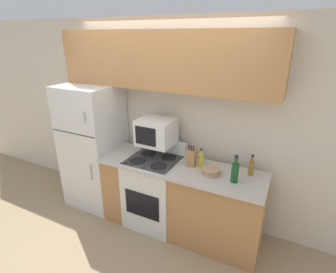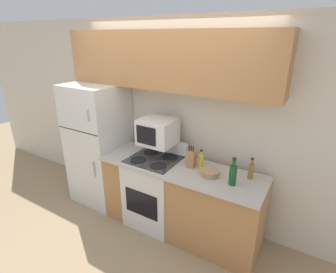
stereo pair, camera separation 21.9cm
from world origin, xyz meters
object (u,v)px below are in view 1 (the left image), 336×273
object	(u,v)px
stove	(154,190)
knife_block	(191,158)
microwave	(156,132)
bottle_cooking_spray	(201,159)
bottle_wine_green	(235,172)
refrigerator	(94,147)
bottle_vinegar	(251,167)
bowl	(211,171)

from	to	relation	value
stove	knife_block	size ratio (longest dim) A/B	4.07
microwave	bottle_cooking_spray	distance (m)	0.63
bottle_wine_green	refrigerator	bearing A→B (deg)	176.64
stove	knife_block	bearing A→B (deg)	7.44
bottle_wine_green	bottle_vinegar	distance (m)	0.25
bowl	bottle_cooking_spray	distance (m)	0.21
bottle_wine_green	stove	bearing A→B (deg)	176.24
bottle_cooking_spray	bottle_vinegar	size ratio (longest dim) A/B	0.92
microwave	refrigerator	bearing A→B (deg)	-177.26
bottle_vinegar	microwave	bearing A→B (deg)	-177.21
bowl	bottle_cooking_spray	bearing A→B (deg)	143.57
bottle_cooking_spray	stove	bearing A→B (deg)	-169.13
refrigerator	bottle_wine_green	size ratio (longest dim) A/B	5.78
refrigerator	stove	world-z (taller)	refrigerator
bottle_wine_green	bottle_cooking_spray	distance (m)	0.47
microwave	bottle_wine_green	world-z (taller)	microwave
bowl	knife_block	bearing A→B (deg)	164.67
refrigerator	bottle_vinegar	distance (m)	2.13
bowl	bottle_wine_green	distance (m)	0.29
microwave	bottle_cooking_spray	size ratio (longest dim) A/B	1.92
knife_block	bottle_vinegar	size ratio (longest dim) A/B	1.10
bowl	bottle_wine_green	size ratio (longest dim) A/B	0.71
microwave	knife_block	xyz separation A→B (m)	(0.48, -0.04, -0.23)
stove	bottle_vinegar	xyz separation A→B (m)	(1.13, 0.15, 0.53)
knife_block	bottle_vinegar	bearing A→B (deg)	8.06
refrigerator	knife_block	world-z (taller)	refrigerator
refrigerator	stove	xyz separation A→B (m)	(1.00, -0.05, -0.39)
knife_block	stove	bearing A→B (deg)	-172.56
refrigerator	stove	size ratio (longest dim) A/B	1.61
refrigerator	bowl	world-z (taller)	refrigerator
refrigerator	bowl	distance (m)	1.73
bowl	bottle_vinegar	bearing A→B (deg)	22.78
bottle_vinegar	bowl	bearing A→B (deg)	-157.22
knife_block	refrigerator	bearing A→B (deg)	-179.63
knife_block	bottle_wine_green	world-z (taller)	bottle_wine_green
microwave	knife_block	distance (m)	0.53
knife_block	bowl	distance (m)	0.28
refrigerator	knife_block	distance (m)	1.47
microwave	bowl	size ratio (longest dim) A/B	1.97
microwave	bottle_vinegar	size ratio (longest dim) A/B	1.76
microwave	knife_block	size ratio (longest dim) A/B	1.60
stove	microwave	bearing A→B (deg)	96.37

